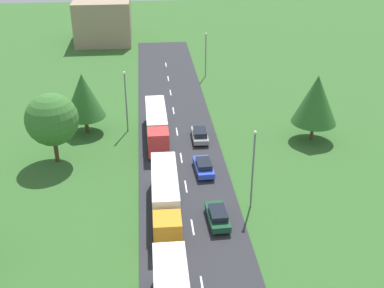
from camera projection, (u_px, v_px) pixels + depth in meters
The scene contains 13 objects.
road at pixel (200, 270), 40.59m from camera, with size 10.00×140.00×0.06m, color #2B2B30.
truck_second at pixel (165, 196), 46.76m from camera, with size 2.64×12.26×3.69m.
truck_third at pixel (157, 124), 61.48m from camera, with size 2.56×12.42×3.43m.
car_third at pixel (218, 216), 46.08m from camera, with size 1.94×4.54×1.49m.
car_fourth at pixel (204, 166), 54.45m from camera, with size 2.01×4.53×1.47m.
car_fifth at pixel (200, 135), 61.61m from camera, with size 1.96×4.46×1.49m.
lamppost_second at pixel (253, 166), 46.81m from camera, with size 0.36×0.36×8.37m.
lamppost_third at pixel (126, 99), 62.43m from camera, with size 0.36×0.36×8.15m.
lamppost_fourth at pixel (206, 52), 81.81m from camera, with size 0.36×0.36×7.49m.
tree_birch at pixel (52, 120), 54.74m from camera, with size 5.96×5.96×8.32m.
tree_maple at pixel (83, 96), 61.93m from camera, with size 5.22×5.22×7.94m.
tree_ash at pixel (316, 99), 59.79m from camera, with size 5.56×5.56×8.52m.
distant_building at pixel (103, 20), 102.16m from camera, with size 11.26×13.61×8.77m, color #9E846B.
Camera 1 is at (-3.70, -6.67, 27.82)m, focal length 45.96 mm.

